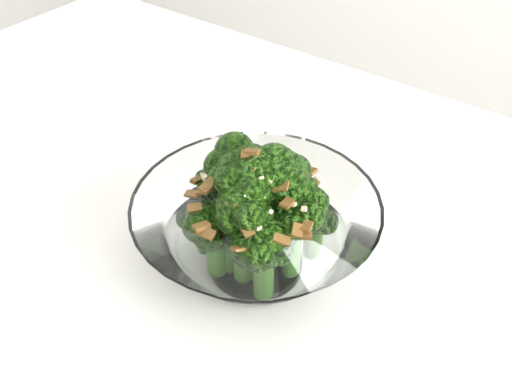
% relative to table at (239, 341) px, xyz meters
% --- Properties ---
extents(table, '(1.31, 0.99, 0.75)m').
position_rel_table_xyz_m(table, '(0.00, 0.00, 0.00)').
color(table, white).
rests_on(table, ground).
extents(broccoli_dish, '(0.20, 0.20, 0.13)m').
position_rel_table_xyz_m(broccoli_dish, '(0.00, 0.03, 0.12)').
color(broccoli_dish, white).
rests_on(broccoli_dish, table).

